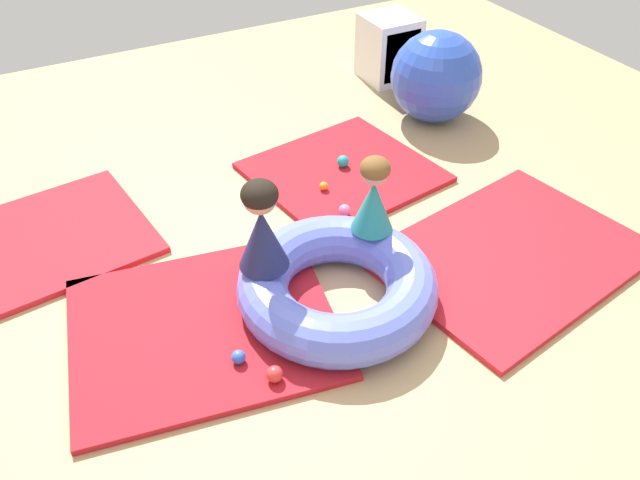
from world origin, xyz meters
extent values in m
plane|color=tan|center=(0.00, 0.00, 0.00)|extent=(8.00, 8.00, 0.00)
cube|color=#B21923|center=(0.72, 1.08, 0.02)|extent=(1.33, 1.27, 0.04)
cube|color=red|center=(-1.26, 1.28, 0.02)|extent=(1.25, 1.18, 0.04)
cube|color=red|center=(1.17, -0.19, 0.02)|extent=(1.72, 1.38, 0.04)
cube|color=#B21923|center=(-0.68, 0.12, 0.02)|extent=(1.56, 1.39, 0.04)
torus|color=#6070E5|center=(0.04, -0.05, 0.14)|extent=(1.10, 1.10, 0.28)
cone|color=teal|center=(0.38, 0.16, 0.44)|extent=(0.33, 0.33, 0.31)
sphere|color=tan|center=(0.38, 0.16, 0.67)|extent=(0.16, 0.16, 0.16)
ellipsoid|color=brown|center=(0.38, 0.16, 0.68)|extent=(0.17, 0.17, 0.13)
cone|color=navy|center=(-0.29, 0.15, 0.46)|extent=(0.37, 0.37, 0.35)
sphere|color=tan|center=(-0.29, 0.15, 0.72)|extent=(0.18, 0.18, 0.18)
ellipsoid|color=black|center=(-0.29, 0.15, 0.73)|extent=(0.19, 0.19, 0.15)
sphere|color=red|center=(-0.50, -0.40, 0.08)|extent=(0.08, 0.08, 0.08)
sphere|color=teal|center=(0.74, 1.12, 0.08)|extent=(0.09, 0.09, 0.09)
sphere|color=pink|center=(0.46, 0.61, 0.08)|extent=(0.08, 0.08, 0.08)
sphere|color=blue|center=(-0.61, -0.21, 0.08)|extent=(0.07, 0.07, 0.07)
sphere|color=orange|center=(0.48, 0.93, 0.07)|extent=(0.06, 0.06, 0.06)
sphere|color=blue|center=(1.78, 1.48, 0.36)|extent=(0.72, 0.72, 0.72)
cube|color=white|center=(1.87, 2.29, 0.28)|extent=(0.44, 0.44, 0.56)
cube|color=#2D2D33|center=(1.87, 2.17, 0.28)|extent=(0.34, 0.20, 0.44)
camera|label=1|loc=(-1.25, -2.29, 2.56)|focal=36.35mm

